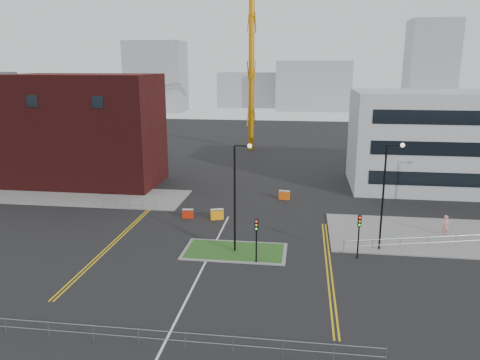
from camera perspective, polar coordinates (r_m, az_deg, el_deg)
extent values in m
plane|color=black|center=(32.82, -6.31, -13.88)|extent=(200.00, 200.00, 0.00)
cube|color=slate|center=(59.07, -20.14, -1.78)|extent=(28.00, 8.00, 0.12)
cube|color=slate|center=(47.08, 25.57, -6.30)|extent=(24.00, 10.00, 0.12)
cube|color=slate|center=(39.54, -0.63, -8.68)|extent=(8.60, 4.60, 0.08)
cube|color=#214C19|center=(39.53, -0.63, -8.66)|extent=(8.00, 4.00, 0.12)
cube|color=#3F0F10|center=(62.94, -18.15, 5.78)|extent=(18.00, 10.00, 14.00)
cube|color=black|center=(60.07, -24.01, 8.76)|extent=(1.40, 0.10, 1.40)
cube|color=black|center=(56.30, -16.97, 9.08)|extent=(1.40, 0.10, 1.40)
cube|color=#3F0F10|center=(69.28, -27.02, 3.97)|extent=(6.00, 10.00, 10.00)
cube|color=#A2A5A6|center=(63.56, 24.82, 4.34)|extent=(25.00, 12.00, 12.00)
cube|color=black|center=(58.58, 26.12, -0.04)|extent=(22.00, 0.10, 1.60)
cube|color=black|center=(57.91, 26.49, 3.33)|extent=(22.00, 0.10, 1.60)
cube|color=black|center=(57.45, 26.87, 6.76)|extent=(22.00, 0.10, 1.60)
cylinder|color=#C97E0B|center=(83.65, 1.42, 16.44)|extent=(1.00, 1.00, 37.50)
cylinder|color=black|center=(38.03, -0.65, -2.48)|extent=(0.16, 0.16, 9.00)
cylinder|color=black|center=(36.92, 0.25, 4.20)|extent=(1.20, 0.10, 0.10)
sphere|color=silver|center=(36.85, 1.18, 4.17)|extent=(0.36, 0.36, 0.36)
cylinder|color=black|center=(40.12, 17.01, -2.23)|extent=(0.16, 0.16, 9.00)
cylinder|color=black|center=(39.25, 18.35, 4.07)|extent=(1.20, 0.10, 0.10)
sphere|color=silver|center=(39.36, 19.21, 4.03)|extent=(0.36, 0.36, 0.36)
cylinder|color=black|center=(36.92, 2.00, -7.94)|extent=(0.12, 0.12, 3.00)
cube|color=black|center=(36.32, 2.03, -5.46)|extent=(0.28, 0.22, 0.90)
sphere|color=red|center=(36.09, 2.01, -5.08)|extent=(0.18, 0.18, 0.18)
sphere|color=orange|center=(36.19, 2.00, -5.53)|extent=(0.18, 0.18, 0.18)
sphere|color=#0CCC33|center=(36.30, 2.00, -5.97)|extent=(0.18, 0.18, 0.18)
cylinder|color=black|center=(38.90, 14.21, -7.21)|extent=(0.12, 0.12, 3.00)
cube|color=black|center=(38.33, 14.37, -4.84)|extent=(0.28, 0.22, 0.90)
sphere|color=red|center=(38.11, 14.41, -4.48)|extent=(0.18, 0.18, 0.18)
sphere|color=orange|center=(38.20, 14.39, -4.91)|extent=(0.18, 0.18, 0.18)
sphere|color=#0CCC33|center=(38.30, 14.36, -5.33)|extent=(0.18, 0.18, 0.18)
cylinder|color=gray|center=(27.30, -9.55, -17.71)|extent=(24.00, 0.04, 0.04)
cylinder|color=gray|center=(27.57, -9.51, -18.59)|extent=(24.00, 0.04, 0.04)
cylinder|color=gray|center=(26.96, 17.38, -19.93)|extent=(0.05, 0.05, 1.10)
cylinder|color=gray|center=(51.61, -13.40, -2.38)|extent=(6.00, 0.04, 0.04)
cylinder|color=gray|center=(51.75, -13.37, -2.91)|extent=(6.00, 0.04, 0.04)
cylinder|color=gray|center=(52.89, -16.41, -2.74)|extent=(0.05, 0.05, 1.10)
cylinder|color=gray|center=(50.76, -10.20, -3.08)|extent=(0.05, 0.05, 1.10)
cylinder|color=gray|center=(44.06, 24.80, -6.20)|extent=(19.01, 5.04, 0.04)
cylinder|color=gray|center=(44.22, 24.73, -6.81)|extent=(19.01, 5.04, 0.04)
cylinder|color=gray|center=(40.07, 12.55, -7.93)|extent=(0.05, 0.05, 1.10)
cube|color=silver|center=(34.54, -5.49, -12.35)|extent=(0.15, 30.00, 0.01)
cube|color=gold|center=(44.18, -14.60, -6.70)|extent=(0.12, 24.00, 0.01)
cube|color=gold|center=(44.07, -14.23, -6.73)|extent=(0.12, 24.00, 0.01)
cube|color=gold|center=(37.41, 10.53, -10.37)|extent=(0.12, 20.00, 0.01)
cube|color=gold|center=(37.43, 11.00, -10.38)|extent=(0.12, 20.00, 0.01)
cube|color=gray|center=(155.51, -10.17, 12.30)|extent=(18.00, 12.00, 22.00)
cube|color=gray|center=(158.24, 8.92, 11.29)|extent=(24.00, 12.00, 16.00)
cube|color=gray|center=(157.61, 22.18, 12.61)|extent=(14.00, 12.00, 28.00)
cube|color=gray|center=(169.01, 2.62, 10.93)|extent=(30.00, 12.00, 12.00)
imported|color=#DB908E|center=(46.49, 23.79, -5.14)|extent=(0.80, 0.60, 1.98)
cube|color=#FF980E|center=(47.23, -2.82, -4.20)|extent=(1.35, 0.85, 1.07)
cube|color=silver|center=(47.08, -2.83, -3.64)|extent=(1.35, 0.85, 0.13)
cube|color=red|center=(47.87, -6.36, -4.10)|extent=(1.14, 0.45, 0.93)
cube|color=silver|center=(47.75, -6.37, -3.62)|extent=(1.14, 0.45, 0.11)
cube|color=#EE590D|center=(54.16, 5.43, -1.85)|extent=(1.30, 0.60, 1.04)
cube|color=silver|center=(54.03, 5.44, -1.37)|extent=(1.30, 0.60, 0.13)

